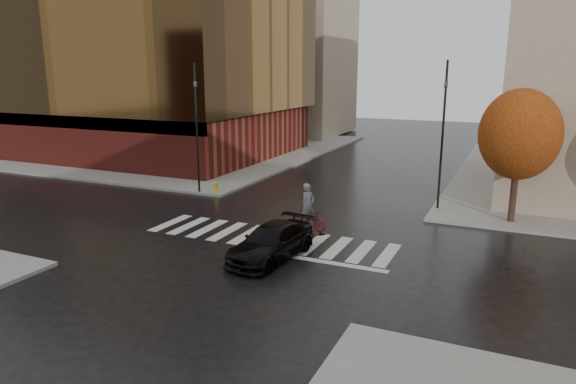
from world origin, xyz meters
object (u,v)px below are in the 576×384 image
object	(u,v)px
sedan	(271,242)
traffic_light_nw	(196,119)
traffic_light_ne	(443,125)
fire_hydrant	(216,187)
cyclist	(309,214)

from	to	relation	value
sedan	traffic_light_nw	world-z (taller)	traffic_light_nw
traffic_light_nw	traffic_light_ne	bearing A→B (deg)	99.26
traffic_light_nw	fire_hydrant	xyz separation A→B (m)	(1.10, 0.20, -4.07)
fire_hydrant	cyclist	bearing A→B (deg)	-27.23
fire_hydrant	traffic_light_ne	bearing A→B (deg)	8.52
traffic_light_nw	traffic_light_ne	distance (m)	14.16
traffic_light_nw	traffic_light_ne	xyz separation A→B (m)	(14.00, 2.13, 0.06)
traffic_light_nw	fire_hydrant	bearing A→B (deg)	100.91
traffic_light_nw	fire_hydrant	distance (m)	4.22
cyclist	traffic_light_ne	distance (m)	8.76
sedan	traffic_light_ne	xyz separation A→B (m)	(5.02, 10.23, 3.98)
sedan	fire_hydrant	size ratio (longest dim) A/B	6.84
cyclist	fire_hydrant	bearing A→B (deg)	84.52
sedan	fire_hydrant	distance (m)	11.45
traffic_light_ne	fire_hydrant	distance (m)	13.69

